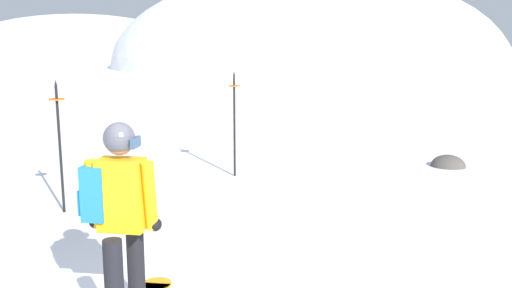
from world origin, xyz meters
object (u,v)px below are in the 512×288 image
(snowboarder_main, at_px, (119,220))
(piste_marker_far, at_px, (59,138))
(piste_marker_near, at_px, (234,116))
(rock_mid, at_px, (448,167))

(snowboarder_main, bearing_deg, piste_marker_far, 132.16)
(piste_marker_near, relative_size, rock_mid, 2.89)
(piste_marker_near, xyz_separation_m, piste_marker_far, (-1.64, -2.56, -0.00))
(piste_marker_far, relative_size, rock_mid, 2.89)
(piste_marker_near, relative_size, piste_marker_far, 1.00)
(piste_marker_near, height_order, piste_marker_far, piste_marker_near)
(snowboarder_main, height_order, rock_mid, snowboarder_main)
(piste_marker_near, height_order, rock_mid, piste_marker_near)
(snowboarder_main, distance_m, rock_mid, 7.49)
(piste_marker_far, xyz_separation_m, rock_mid, (5.24, 4.28, -1.04))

